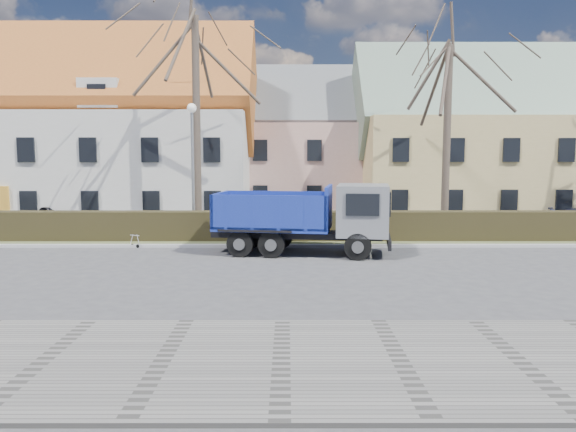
{
  "coord_description": "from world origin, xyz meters",
  "views": [
    {
      "loc": [
        2.33,
        -18.65,
        3.93
      ],
      "look_at": [
        2.36,
        2.1,
        1.6
      ],
      "focal_mm": 35.0,
      "sensor_mm": 36.0,
      "label": 1
    }
  ],
  "objects_px": {
    "parked_car_a": "(50,215)",
    "streetlight": "(193,171)",
    "cart_frame": "(131,240)",
    "dump_truck": "(296,218)"
  },
  "relations": [
    {
      "from": "dump_truck",
      "to": "cart_frame",
      "type": "distance_m",
      "value": 7.13
    },
    {
      "from": "parked_car_a",
      "to": "streetlight",
      "type": "bearing_deg",
      "value": -99.16
    },
    {
      "from": "streetlight",
      "to": "parked_car_a",
      "type": "distance_m",
      "value": 9.9
    },
    {
      "from": "dump_truck",
      "to": "parked_car_a",
      "type": "relative_size",
      "value": 2.0
    },
    {
      "from": "dump_truck",
      "to": "cart_frame",
      "type": "height_order",
      "value": "dump_truck"
    },
    {
      "from": "cart_frame",
      "to": "parked_car_a",
      "type": "bearing_deg",
      "value": 132.6
    },
    {
      "from": "streetlight",
      "to": "cart_frame",
      "type": "xyz_separation_m",
      "value": [
        -2.23,
        -2.43,
        -2.82
      ]
    },
    {
      "from": "dump_truck",
      "to": "cart_frame",
      "type": "relative_size",
      "value": 10.69
    },
    {
      "from": "cart_frame",
      "to": "parked_car_a",
      "type": "xyz_separation_m",
      "value": [
        -6.28,
        6.83,
        0.3
      ]
    },
    {
      "from": "dump_truck",
      "to": "streetlight",
      "type": "bearing_deg",
      "value": 148.94
    }
  ]
}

